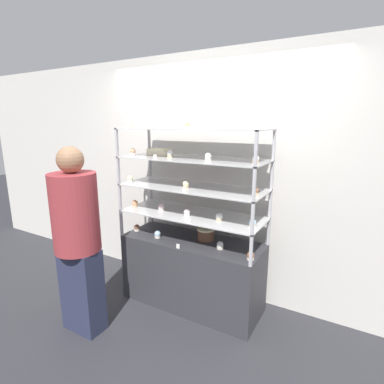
% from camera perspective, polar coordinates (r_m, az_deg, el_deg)
% --- Properties ---
extents(ground_plane, '(20.00, 20.00, 0.00)m').
position_cam_1_polar(ground_plane, '(3.43, -0.00, -20.29)').
color(ground_plane, '#2D2D33').
extents(back_wall, '(8.00, 0.05, 2.60)m').
position_cam_1_polar(back_wall, '(3.28, 3.62, 2.80)').
color(back_wall, silver).
rests_on(back_wall, ground_plane).
extents(display_base, '(1.44, 0.54, 0.72)m').
position_cam_1_polar(display_base, '(3.24, -0.00, -14.98)').
color(display_base, '#333338').
rests_on(display_base, ground_plane).
extents(display_riser_lower, '(1.44, 0.54, 0.28)m').
position_cam_1_polar(display_riser_lower, '(3.00, -0.00, -4.42)').
color(display_riser_lower, '#B7B7BC').
rests_on(display_riser_lower, display_base).
extents(display_riser_middle, '(1.44, 0.54, 0.28)m').
position_cam_1_polar(display_riser_middle, '(2.93, -0.00, 0.78)').
color(display_riser_middle, '#B7B7BC').
rests_on(display_riser_middle, display_riser_lower).
extents(display_riser_upper, '(1.44, 0.54, 0.28)m').
position_cam_1_polar(display_riser_upper, '(2.88, -0.00, 6.20)').
color(display_riser_upper, '#B7B7BC').
rests_on(display_riser_upper, display_riser_middle).
extents(display_riser_top, '(1.44, 0.54, 0.28)m').
position_cam_1_polar(display_riser_top, '(2.86, -0.00, 11.75)').
color(display_riser_top, '#B7B7BC').
rests_on(display_riser_top, display_riser_upper).
extents(layer_cake_centerpiece, '(0.17, 0.17, 0.12)m').
position_cam_1_polar(layer_cake_centerpiece, '(3.07, 2.62, -7.98)').
color(layer_cake_centerpiece, brown).
rests_on(layer_cake_centerpiece, display_base).
extents(sheet_cake_frosted, '(0.23, 0.13, 0.07)m').
position_cam_1_polar(sheet_cake_frosted, '(3.13, -6.29, 7.58)').
color(sheet_cake_frosted, beige).
rests_on(sheet_cake_frosted, display_riser_upper).
extents(cupcake_0, '(0.07, 0.07, 0.07)m').
position_cam_1_polar(cupcake_0, '(3.37, -10.46, -6.73)').
color(cupcake_0, white).
rests_on(cupcake_0, display_base).
extents(cupcake_1, '(0.07, 0.07, 0.07)m').
position_cam_1_polar(cupcake_1, '(3.15, -6.59, -8.05)').
color(cupcake_1, beige).
rests_on(cupcake_1, display_base).
extents(cupcake_2, '(0.07, 0.07, 0.07)m').
position_cam_1_polar(cupcake_2, '(2.88, 5.35, -10.10)').
color(cupcake_2, beige).
rests_on(cupcake_2, display_base).
extents(cupcake_3, '(0.07, 0.07, 0.07)m').
position_cam_1_polar(cupcake_3, '(2.71, 11.07, -11.89)').
color(cupcake_3, beige).
rests_on(cupcake_3, display_base).
extents(price_tag_0, '(0.04, 0.00, 0.04)m').
position_cam_1_polar(price_tag_0, '(2.89, -2.69, -10.28)').
color(price_tag_0, white).
rests_on(price_tag_0, display_base).
extents(cupcake_4, '(0.06, 0.06, 0.07)m').
position_cam_1_polar(cupcake_4, '(3.29, -10.82, -2.19)').
color(cupcake_4, '#CCB28C').
rests_on(cupcake_4, display_riser_lower).
extents(cupcake_5, '(0.06, 0.06, 0.07)m').
position_cam_1_polar(cupcake_5, '(3.11, -5.85, -2.92)').
color(cupcake_5, beige).
rests_on(cupcake_5, display_riser_lower).
extents(cupcake_6, '(0.06, 0.06, 0.07)m').
position_cam_1_polar(cupcake_6, '(2.90, -0.88, -4.02)').
color(cupcake_6, white).
rests_on(cupcake_6, display_riser_lower).
extents(cupcake_7, '(0.06, 0.06, 0.07)m').
position_cam_1_polar(cupcake_7, '(2.79, 5.20, -4.76)').
color(cupcake_7, '#CCB28C').
rests_on(cupcake_7, display_riser_lower).
extents(cupcake_8, '(0.06, 0.06, 0.07)m').
position_cam_1_polar(cupcake_8, '(2.67, 11.46, -5.82)').
color(cupcake_8, beige).
rests_on(cupcake_8, display_riser_lower).
extents(price_tag_1, '(0.04, 0.00, 0.04)m').
position_cam_1_polar(price_tag_1, '(2.72, -0.51, -5.44)').
color(price_tag_1, white).
rests_on(price_tag_1, display_riser_lower).
extents(cupcake_9, '(0.06, 0.06, 0.07)m').
position_cam_1_polar(cupcake_9, '(3.18, -11.69, 2.43)').
color(cupcake_9, white).
rests_on(cupcake_9, display_riser_middle).
extents(cupcake_10, '(0.06, 0.06, 0.07)m').
position_cam_1_polar(cupcake_10, '(2.83, -1.18, 1.40)').
color(cupcake_10, '#CCB28C').
rests_on(cupcake_10, display_riser_middle).
extents(cupcake_11, '(0.06, 0.06, 0.07)m').
position_cam_1_polar(cupcake_11, '(2.61, 11.99, 0.08)').
color(cupcake_11, '#CCB28C').
rests_on(cupcake_11, display_riser_middle).
extents(price_tag_2, '(0.04, 0.00, 0.04)m').
position_cam_1_polar(price_tag_2, '(2.68, -1.53, 0.40)').
color(price_tag_2, white).
rests_on(price_tag_2, display_riser_middle).
extents(cupcake_12, '(0.06, 0.06, 0.07)m').
position_cam_1_polar(cupcake_12, '(3.17, -11.23, 7.48)').
color(cupcake_12, white).
rests_on(cupcake_12, display_riser_upper).
extents(cupcake_13, '(0.06, 0.06, 0.07)m').
position_cam_1_polar(cupcake_13, '(2.93, -4.24, 7.25)').
color(cupcake_13, '#CCB28C').
rests_on(cupcake_13, display_riser_upper).
extents(cupcake_14, '(0.06, 0.06, 0.07)m').
position_cam_1_polar(cupcake_14, '(2.68, 3.08, 6.72)').
color(cupcake_14, white).
rests_on(cupcake_14, display_riser_upper).
extents(cupcake_15, '(0.06, 0.06, 0.07)m').
position_cam_1_polar(cupcake_15, '(2.55, 12.04, 6.12)').
color(cupcake_15, '#CCB28C').
rests_on(cupcake_15, display_riser_upper).
extents(price_tag_3, '(0.04, 0.00, 0.04)m').
position_cam_1_polar(price_tag_3, '(2.80, -7.05, 6.66)').
color(price_tag_3, white).
rests_on(price_tag_3, display_riser_upper).
extents(cupcake_16, '(0.05, 0.05, 0.06)m').
position_cam_1_polar(cupcake_16, '(3.14, -11.92, 12.41)').
color(cupcake_16, '#CCB28C').
rests_on(cupcake_16, display_riser_top).
extents(cupcake_17, '(0.05, 0.05, 0.06)m').
position_cam_1_polar(cupcake_17, '(2.96, -6.33, 12.58)').
color(cupcake_17, white).
rests_on(cupcake_17, display_riser_top).
extents(cupcake_18, '(0.05, 0.05, 0.06)m').
position_cam_1_polar(cupcake_18, '(2.80, -0.84, 12.63)').
color(cupcake_18, beige).
rests_on(cupcake_18, display_riser_top).
extents(cupcake_19, '(0.05, 0.05, 0.06)m').
position_cam_1_polar(cupcake_19, '(2.67, 5.88, 12.53)').
color(cupcake_19, white).
rests_on(cupcake_19, display_riser_top).
extents(cupcake_20, '(0.05, 0.05, 0.06)m').
position_cam_1_polar(cupcake_20, '(2.52, 12.79, 12.24)').
color(cupcake_20, beige).
rests_on(cupcake_20, display_riser_top).
extents(price_tag_4, '(0.04, 0.00, 0.04)m').
position_cam_1_polar(price_tag_4, '(2.90, -10.14, 12.29)').
color(price_tag_4, white).
rests_on(price_tag_4, display_riser_top).
extents(customer_figure, '(0.40, 0.40, 1.70)m').
position_cam_1_polar(customer_figure, '(2.83, -20.99, -8.02)').
color(customer_figure, '#282D47').
rests_on(customer_figure, ground_plane).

